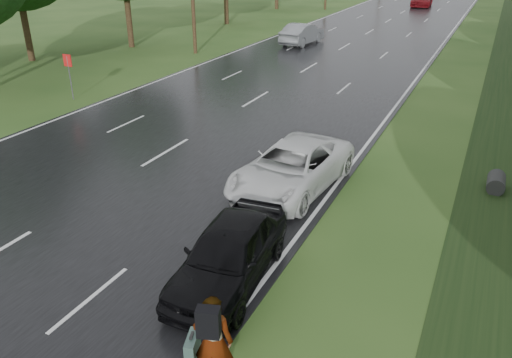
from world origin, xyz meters
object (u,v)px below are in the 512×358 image
Objects in this scene: pedestrian at (212,341)px; white_pickup at (292,168)px; road_sign at (69,68)px; dark_sedan at (229,253)px; silver_sedan at (302,34)px.

pedestrian reaches higher than white_pickup.
road_sign reaches higher than white_pickup.
road_sign is 20.27m from pedestrian.
road_sign is at bearing 140.39° from dark_sedan.
road_sign is 0.47× the size of silver_sedan.
dark_sedan is 31.07m from silver_sedan.
silver_sedan is (-8.87, 24.47, 0.06)m from white_pickup.
silver_sedan is at bearing 75.35° from road_sign.
road_sign is at bearing -57.46° from pedestrian.
dark_sedan reaches higher than white_pickup.
road_sign is 14.85m from white_pickup.
pedestrian is 34.11m from silver_sedan.
white_pickup is at bearing 115.25° from silver_sedan.
pedestrian is 8.15m from white_pickup.
road_sign is at bearing 166.58° from white_pickup.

